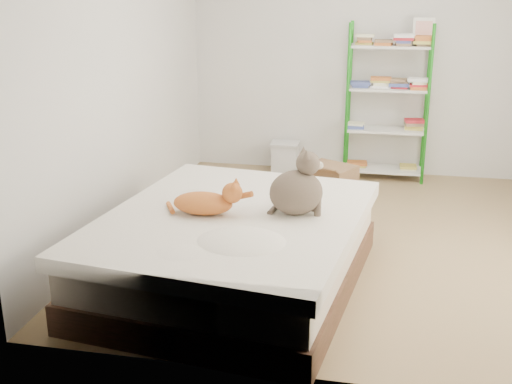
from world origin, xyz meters
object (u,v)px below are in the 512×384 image
(bed, at_px, (234,250))
(cardboard_box, at_px, (330,181))
(orange_cat, at_px, (203,200))
(white_bin, at_px, (285,157))
(grey_cat, at_px, (296,183))
(shelf_unit, at_px, (388,98))

(bed, height_order, cardboard_box, bed)
(orange_cat, height_order, cardboard_box, orange_cat)
(white_bin, bearing_deg, orange_cat, -92.23)
(grey_cat, relative_size, shelf_unit, 0.26)
(bed, xyz_separation_m, white_bin, (-0.09, 2.90, -0.09))
(cardboard_box, bearing_deg, grey_cat, -63.01)
(orange_cat, distance_m, grey_cat, 0.66)
(bed, relative_size, grey_cat, 5.12)
(orange_cat, distance_m, cardboard_box, 2.35)
(bed, distance_m, white_bin, 2.90)
(shelf_unit, height_order, cardboard_box, shelf_unit)
(shelf_unit, bearing_deg, bed, -109.18)
(cardboard_box, bearing_deg, white_bin, 156.33)
(grey_cat, distance_m, cardboard_box, 2.15)
(bed, distance_m, shelf_unit, 3.17)
(bed, height_order, orange_cat, orange_cat)
(grey_cat, xyz_separation_m, white_bin, (-0.52, 2.82, -0.59))
(orange_cat, relative_size, cardboard_box, 0.81)
(bed, bearing_deg, grey_cat, 18.38)
(bed, bearing_deg, cardboard_box, 84.42)
(orange_cat, relative_size, shelf_unit, 0.29)
(white_bin, bearing_deg, shelf_unit, 1.59)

